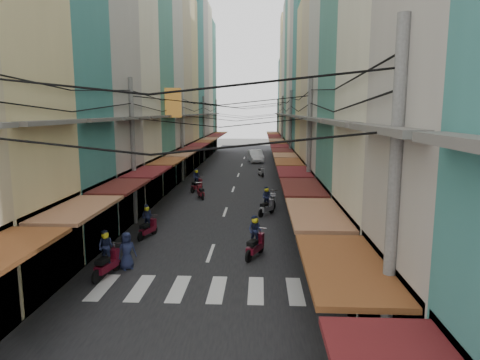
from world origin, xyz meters
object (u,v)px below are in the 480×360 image
(market_umbrella, at_px, (365,248))
(traffic_sign, at_px, (331,202))
(white_car, at_px, (256,162))
(bicycle, at_px, (355,228))

(market_umbrella, bearing_deg, traffic_sign, 91.54)
(white_car, relative_size, bicycle, 3.76)
(white_car, height_order, bicycle, white_car)
(market_umbrella, bearing_deg, white_car, 95.56)
(bicycle, height_order, traffic_sign, traffic_sign)
(bicycle, distance_m, market_umbrella, 10.35)
(bicycle, relative_size, traffic_sign, 0.45)
(bicycle, xyz_separation_m, traffic_sign, (-2.10, -4.22, 2.34))
(bicycle, distance_m, traffic_sign, 5.26)
(market_umbrella, bearing_deg, bicycle, 78.94)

